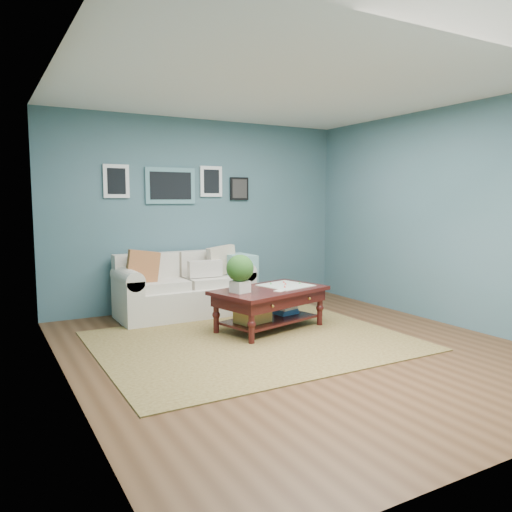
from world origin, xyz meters
TOP-DOWN VIEW (x-y plane):
  - room_shell at (-0.01, 0.06)m, footprint 5.00×5.02m
  - area_rug at (-0.27, 0.46)m, footprint 3.29×2.64m
  - loveseat at (-0.39, 2.02)m, footprint 1.82×0.83m
  - coffee_table at (0.08, 0.79)m, footprint 1.49×1.09m

SIDE VIEW (x-z plane):
  - area_rug at x=-0.27m, z-range 0.00..0.01m
  - loveseat at x=-0.39m, z-range -0.09..0.85m
  - coffee_table at x=0.08m, z-range -0.05..0.88m
  - room_shell at x=-0.01m, z-range 0.01..2.71m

